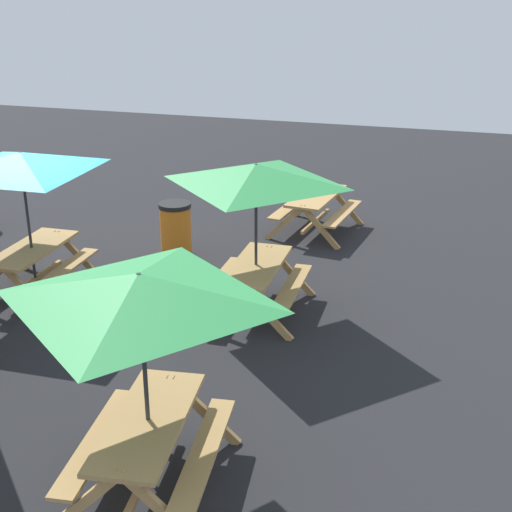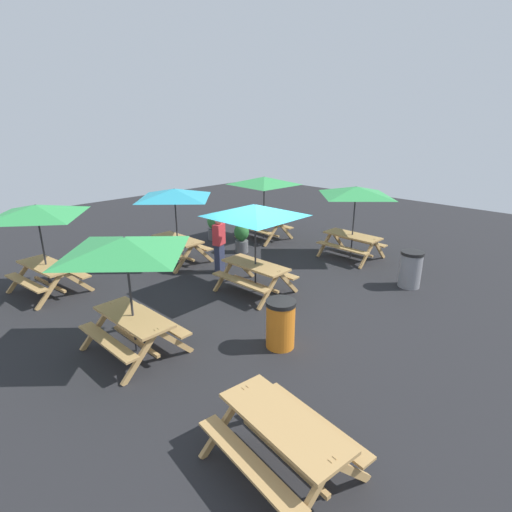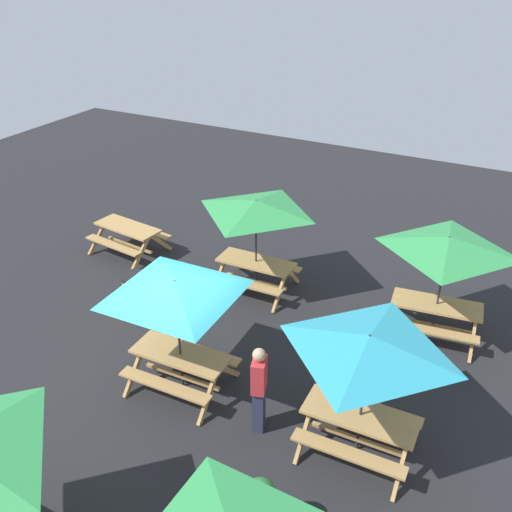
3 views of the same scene
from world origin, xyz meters
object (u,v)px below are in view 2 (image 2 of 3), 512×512
Objects in this scene: picnic_table_2 at (283,433)px; picnic_table_6 at (264,185)px; picnic_table_5 at (255,217)px; picnic_table_0 at (126,254)px; trash_bin_orange at (281,324)px; picnic_table_3 at (355,197)px; potted_plant_1 at (214,226)px; trash_bin_gray at (411,269)px; picnic_table_1 at (175,199)px; picnic_table_4 at (37,217)px; potted_plant_0 at (242,237)px; person_standing at (219,243)px.

picnic_table_2 is 0.69× the size of picnic_table_6.
picnic_table_0 is at bearing -86.07° from picnic_table_5.
picnic_table_0 is 2.38× the size of trash_bin_orange.
picnic_table_2 is at bearing -62.93° from picnic_table_3.
potted_plant_1 is (-1.20, -1.43, -1.46)m from picnic_table_6.
trash_bin_gray is at bearing 109.03° from picnic_table_2.
picnic_table_3 is at bearing 8.13° from picnic_table_6.
picnic_table_3 is (-0.08, 7.73, 0.00)m from picnic_table_0.
picnic_table_1 is 1.20× the size of picnic_table_2.
picnic_table_4 is (-0.39, -3.71, 0.00)m from picnic_table_1.
picnic_table_0 is 8.19m from picnic_table_6.
potted_plant_0 is at bearing 71.92° from picnic_table_4.
picnic_table_1 is 6.99m from trash_bin_gray.
picnic_table_1 is 2.62m from potted_plant_0.
picnic_table_2 is at bearing -6.69° from picnic_table_4.
potted_plant_0 is (0.72, 2.05, -1.46)m from picnic_table_1.
picnic_table_0 is 7.30m from trash_bin_gray.
picnic_table_5 is (-4.17, 3.70, 1.43)m from picnic_table_2.
picnic_table_3 is at bearing 47.52° from picnic_table_1.
person_standing is (-5.90, 3.96, 0.32)m from picnic_table_2.
picnic_table_0 and picnic_table_1 have the same top height.
picnic_table_4 is at bearing -179.27° from picnic_table_0.
potted_plant_1 reaches higher than trash_bin_orange.
picnic_table_3 is at bearing 108.90° from trash_bin_orange.
picnic_table_3 is 5.28m from potted_plant_1.
picnic_table_5 is 2.89× the size of trash_bin_orange.
potted_plant_1 reaches higher than potted_plant_0.
picnic_table_4 and picnic_table_6 have the same top height.
picnic_table_6 is (0.09, 3.78, 0.00)m from picnic_table_1.
picnic_table_0 is 1.00× the size of picnic_table_1.
trash_bin_gray and trash_bin_orange have the same top height.
picnic_table_0 is 4.07m from picnic_table_2.
person_standing is at bearing -116.88° from picnic_table_3.
picnic_table_4 is at bearing -44.10° from person_standing.
picnic_table_3 is 0.83× the size of picnic_table_5.
trash_bin_gray is at bearing 12.13° from potted_plant_0.
trash_bin_gray reaches higher than picnic_table_2.
trash_bin_orange is at bearing -29.84° from potted_plant_1.
potted_plant_0 is at bearing 143.97° from trash_bin_orange.
person_standing is at bearing 169.71° from picnic_table_5.
picnic_table_6 reaches higher than trash_bin_orange.
person_standing is at bearing -62.29° from potted_plant_0.
picnic_table_6 reaches higher than picnic_table_2.
person_standing is (1.54, -3.47, -1.10)m from picnic_table_6.
picnic_table_5 is (3.75, 3.77, 0.00)m from picnic_table_4.
picnic_table_2 is 10.52m from potted_plant_1.
picnic_table_3 and picnic_table_4 have the same top height.
picnic_table_1 is 2.38× the size of trash_bin_gray.
trash_bin_gray is 0.59× the size of person_standing.
potted_plant_1 is at bearing -128.15° from picnic_table_6.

